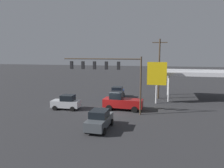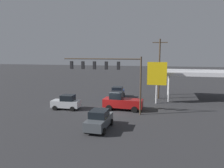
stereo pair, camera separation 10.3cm
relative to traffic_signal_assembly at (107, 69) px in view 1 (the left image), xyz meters
The scene contains 9 objects.
ground_plane 5.56m from the traffic_signal_assembly, 108.58° to the right, with size 200.00×200.00×0.00m, color #2D2D30.
traffic_signal_assembly is the anchor object (origin of this frame).
utility_pole 12.03m from the traffic_signal_assembly, 120.85° to the right, with size 2.40×0.26×9.83m.
gas_station_canopy 16.95m from the traffic_signal_assembly, 138.58° to the right, with size 11.03×7.00×4.70m.
price_sign 8.99m from the traffic_signal_assembly, 131.90° to the right, with size 2.86×0.27×6.23m.
sedan_waiting 7.70m from the traffic_signal_assembly, 97.44° to the left, with size 2.11×4.42×1.93m.
sedan_far 10.21m from the traffic_signal_assembly, 86.35° to the right, with size 2.27×4.50×1.93m.
hatchback_crossing 7.38m from the traffic_signal_assembly, ahead, with size 3.86×2.08×1.97m.
pickup_parked 5.03m from the traffic_signal_assembly, 132.38° to the right, with size 5.24×2.34×2.40m.
Camera 1 is at (-6.78, 26.66, 7.60)m, focal length 35.00 mm.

